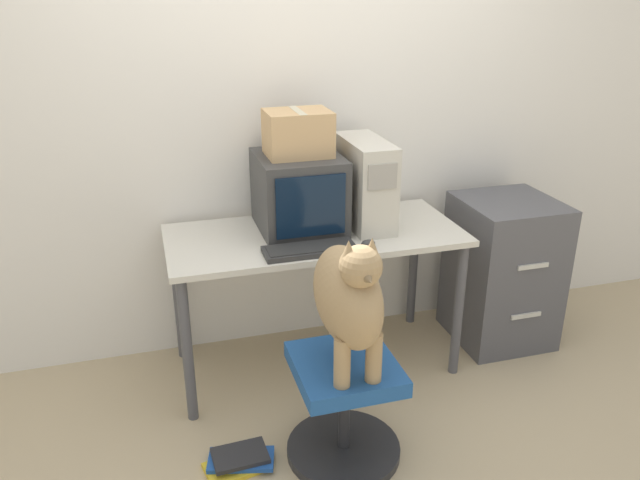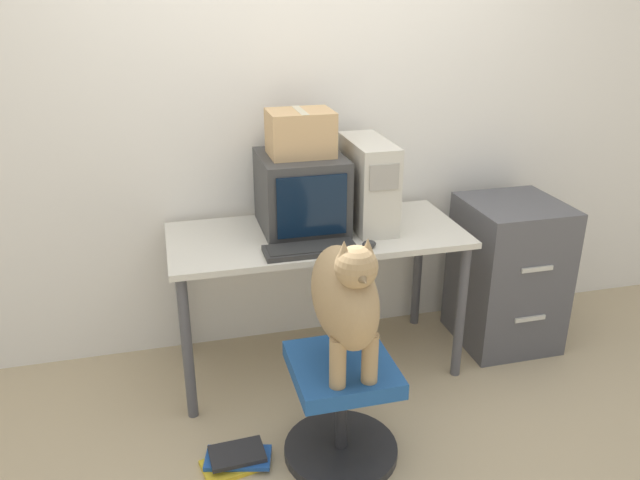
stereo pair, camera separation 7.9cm
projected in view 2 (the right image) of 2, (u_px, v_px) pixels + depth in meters
ground_plane at (333, 399)px, 3.10m from camera, size 12.00×12.00×0.00m
wall_back at (298, 111)px, 3.26m from camera, size 8.00×0.05×2.60m
desk at (317, 250)px, 3.14m from camera, size 1.47×0.66×0.77m
crt_monitor at (301, 192)px, 3.10m from camera, size 0.41×0.46×0.38m
pc_tower at (368, 183)px, 3.14m from camera, size 0.19×0.47×0.44m
keyboard at (310, 249)px, 2.88m from camera, size 0.43×0.16×0.03m
computer_mouse at (369, 244)px, 2.92m from camera, size 0.07×0.05×0.04m
office_chair at (341, 406)px, 2.65m from camera, size 0.50×0.50×0.47m
dog at (345, 296)px, 2.42m from camera, size 0.23×0.52×0.60m
filing_cabinet at (507, 273)px, 3.49m from camera, size 0.51×0.53×0.83m
cardboard_box at (300, 133)px, 2.99m from camera, size 0.31×0.24×0.22m
book_stack_floor at (236, 459)px, 2.67m from camera, size 0.32×0.22×0.06m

